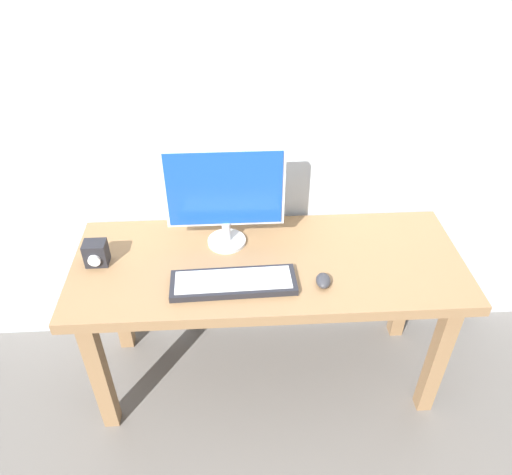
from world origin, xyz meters
name	(u,v)px	position (x,y,z in m)	size (l,w,h in m)	color
ground_plane	(266,371)	(0.00, 0.00, 0.00)	(6.00, 6.00, 0.00)	slate
wall_back	(264,37)	(0.00, 0.35, 1.50)	(3.06, 0.04, 3.00)	#B2BCC6
desk	(268,278)	(0.00, 0.00, 0.62)	(1.59, 0.63, 0.72)	#936D47
monitor	(225,193)	(-0.17, 0.14, 0.96)	(0.48, 0.16, 0.44)	silver
keyboard_primary	(233,283)	(-0.14, -0.14, 0.73)	(0.48, 0.17, 0.03)	#232328
mouse	(323,281)	(0.20, -0.15, 0.74)	(0.06, 0.08, 0.04)	#333338
audio_controller	(96,253)	(-0.69, 0.02, 0.77)	(0.09, 0.08, 0.10)	#232328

